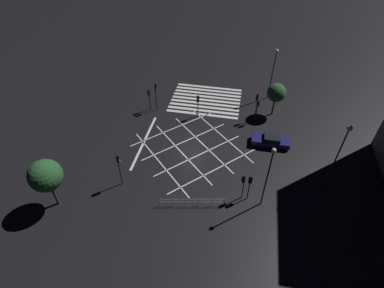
# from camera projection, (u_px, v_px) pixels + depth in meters

# --- Properties ---
(ground_plane) EXTENTS (200.00, 200.00, 0.00)m
(ground_plane) POSITION_uv_depth(u_px,v_px,m) (192.00, 148.00, 36.40)
(ground_plane) COLOR black
(road_markings) EXTENTS (15.10, 22.01, 0.01)m
(road_markings) POSITION_uv_depth(u_px,v_px,m) (200.00, 111.00, 42.08)
(road_markings) COLOR silver
(road_markings) RESTS_ON ground_plane
(traffic_light_nw_cross) EXTENTS (0.36, 0.39, 3.26)m
(traffic_light_nw_cross) POSITION_uv_depth(u_px,v_px,m) (250.00, 183.00, 29.24)
(traffic_light_nw_cross) COLOR black
(traffic_light_nw_cross) RESTS_ON ground_plane
(traffic_light_se_cross) EXTENTS (0.36, 0.39, 3.26)m
(traffic_light_se_cross) POSITION_uv_depth(u_px,v_px,m) (149.00, 96.00, 40.75)
(traffic_light_se_cross) COLOR black
(traffic_light_se_cross) RESTS_ON ground_plane
(traffic_light_se_main) EXTENTS (0.39, 0.36, 4.24)m
(traffic_light_se_main) POSITION_uv_depth(u_px,v_px,m) (156.00, 91.00, 40.29)
(traffic_light_se_main) COLOR black
(traffic_light_se_main) RESTS_ON ground_plane
(traffic_light_ne_main) EXTENTS (0.39, 0.36, 4.32)m
(traffic_light_ne_main) POSITION_uv_depth(u_px,v_px,m) (119.00, 164.00, 30.13)
(traffic_light_ne_main) COLOR black
(traffic_light_ne_main) RESTS_ON ground_plane
(traffic_light_median_south) EXTENTS (0.36, 0.39, 3.35)m
(traffic_light_median_south) POSITION_uv_depth(u_px,v_px,m) (198.00, 102.00, 39.50)
(traffic_light_median_south) COLOR black
(traffic_light_median_south) RESTS_ON ground_plane
(traffic_light_nw_main) EXTENTS (0.39, 0.36, 3.32)m
(traffic_light_nw_main) POSITION_uv_depth(u_px,v_px,m) (243.00, 182.00, 29.24)
(traffic_light_nw_main) COLOR black
(traffic_light_nw_main) RESTS_ON ground_plane
(traffic_light_sw_cross) EXTENTS (0.36, 0.39, 3.41)m
(traffic_light_sw_cross) POSITION_uv_depth(u_px,v_px,m) (258.00, 106.00, 38.66)
(traffic_light_sw_cross) COLOR black
(traffic_light_sw_cross) RESTS_ON ground_plane
(traffic_light_sw_main) EXTENTS (0.39, 0.36, 4.03)m
(traffic_light_sw_main) POSITION_uv_depth(u_px,v_px,m) (257.00, 101.00, 38.74)
(traffic_light_sw_main) COLOR black
(traffic_light_sw_main) RESTS_ON ground_plane
(street_lamp_east) EXTENTS (0.53, 0.53, 8.11)m
(street_lamp_east) POSITION_uv_depth(u_px,v_px,m) (342.00, 145.00, 28.12)
(street_lamp_east) COLOR black
(street_lamp_east) RESTS_ON ground_plane
(street_lamp_west) EXTENTS (0.50, 0.50, 7.58)m
(street_lamp_west) POSITION_uv_depth(u_px,v_px,m) (274.00, 65.00, 41.02)
(street_lamp_west) COLOR black
(street_lamp_west) RESTS_ON ground_plane
(street_lamp_far) EXTENTS (0.42, 0.42, 7.59)m
(street_lamp_far) POSITION_uv_depth(u_px,v_px,m) (269.00, 170.00, 26.92)
(street_lamp_far) COLOR black
(street_lamp_far) RESTS_ON ground_plane
(street_tree_near) EXTENTS (2.47, 2.47, 4.68)m
(street_tree_near) POSITION_uv_depth(u_px,v_px,m) (276.00, 93.00, 39.28)
(street_tree_near) COLOR #38281C
(street_tree_near) RESTS_ON ground_plane
(street_tree_far) EXTENTS (3.12, 3.12, 5.71)m
(street_tree_far) POSITION_uv_depth(u_px,v_px,m) (45.00, 176.00, 27.49)
(street_tree_far) COLOR #38281C
(street_tree_far) RESTS_ON ground_plane
(waiting_car) EXTENTS (4.56, 1.89, 1.36)m
(waiting_car) POSITION_uv_depth(u_px,v_px,m) (271.00, 140.00, 36.47)
(waiting_car) COLOR #191951
(waiting_car) RESTS_ON ground_plane
(pedestrian_railing) EXTENTS (6.38, 1.29, 1.05)m
(pedestrian_railing) POSITION_uv_depth(u_px,v_px,m) (192.00, 201.00, 29.61)
(pedestrian_railing) COLOR #9EA0A5
(pedestrian_railing) RESTS_ON ground_plane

